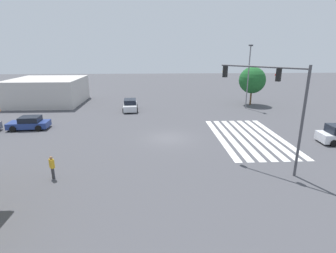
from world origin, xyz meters
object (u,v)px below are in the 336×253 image
at_px(pedestrian, 52,166).
at_px(street_light_pole_a, 249,72).
at_px(traffic_signal_mast, 278,97).
at_px(car_1, 130,105).
at_px(car_3, 29,123).
at_px(tree_corner_a, 252,80).

relative_size(pedestrian, street_light_pole_a, 0.18).
bearing_deg(traffic_signal_mast, pedestrian, 47.99).
distance_m(pedestrian, street_light_pole_a, 29.23).
xyz_separation_m(car_1, car_3, (-8.49, 10.13, -0.10)).
relative_size(car_1, pedestrian, 2.83).
xyz_separation_m(car_3, street_light_pole_a, (8.98, -26.90, 4.63)).
relative_size(traffic_signal_mast, tree_corner_a, 1.28).
distance_m(traffic_signal_mast, tree_corner_a, 23.36).
xyz_separation_m(traffic_signal_mast, pedestrian, (-0.79, 15.14, -4.37)).
distance_m(car_1, tree_corner_a, 18.82).
bearing_deg(street_light_pole_a, car_3, 108.46).
bearing_deg(car_3, pedestrian, 116.46).
height_order(street_light_pole_a, tree_corner_a, street_light_pole_a).
bearing_deg(traffic_signal_mast, car_1, -13.83).
bearing_deg(street_light_pole_a, car_1, 91.66).
relative_size(car_1, car_3, 1.07).
xyz_separation_m(car_1, pedestrian, (-20.21, 3.40, 0.14)).
height_order(pedestrian, tree_corner_a, tree_corner_a).
distance_m(car_1, car_3, 13.22).
bearing_deg(street_light_pole_a, pedestrian, 135.75).
bearing_deg(car_1, pedestrian, -14.00).
distance_m(car_3, pedestrian, 13.52).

